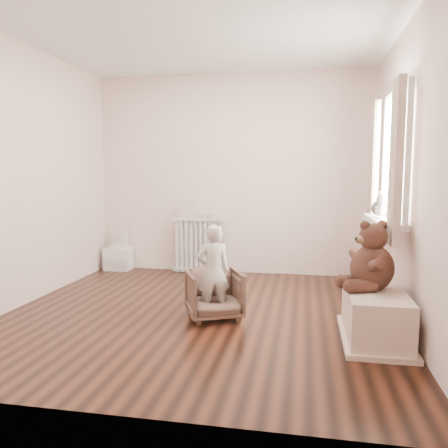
% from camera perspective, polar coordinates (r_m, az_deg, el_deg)
% --- Properties ---
extents(floor, '(3.60, 3.60, 0.01)m').
position_cam_1_polar(floor, '(4.21, -3.19, -11.53)').
color(floor, black).
rests_on(floor, ground).
extents(ceiling, '(3.60, 3.60, 0.01)m').
position_cam_1_polar(ceiling, '(4.21, -3.44, 24.44)').
color(ceiling, white).
rests_on(ceiling, ground).
extents(back_wall, '(3.60, 0.02, 2.60)m').
position_cam_1_polar(back_wall, '(5.77, 0.99, 6.46)').
color(back_wall, white).
rests_on(back_wall, ground).
extents(front_wall, '(3.60, 0.02, 2.60)m').
position_cam_1_polar(front_wall, '(2.30, -14.17, 6.29)').
color(front_wall, white).
rests_on(front_wall, ground).
extents(left_wall, '(0.02, 3.60, 2.60)m').
position_cam_1_polar(left_wall, '(4.77, -24.94, 5.87)').
color(left_wall, white).
rests_on(left_wall, ground).
extents(right_wall, '(0.02, 3.60, 2.60)m').
position_cam_1_polar(right_wall, '(3.98, 22.90, 5.96)').
color(right_wall, white).
rests_on(right_wall, ground).
extents(window, '(0.03, 0.90, 1.10)m').
position_cam_1_polar(window, '(4.27, 21.60, 8.03)').
color(window, white).
rests_on(window, right_wall).
extents(window_sill, '(0.22, 1.10, 0.06)m').
position_cam_1_polar(window_sill, '(4.27, 20.09, 0.29)').
color(window_sill, silver).
rests_on(window_sill, right_wall).
extents(curtain_left, '(0.06, 0.26, 1.30)m').
position_cam_1_polar(curtain_left, '(3.68, 21.56, 7.42)').
color(curtain_left, '#C3AC94').
rests_on(curtain_left, right_wall).
extents(curtain_right, '(0.06, 0.26, 1.30)m').
position_cam_1_polar(curtain_right, '(4.81, 18.98, 7.19)').
color(curtain_right, '#C3AC94').
rests_on(curtain_right, right_wall).
extents(radiator, '(0.69, 0.13, 0.72)m').
position_cam_1_polar(radiator, '(5.81, -3.40, -2.56)').
color(radiator, silver).
rests_on(radiator, floor).
extents(paper_doll, '(0.16, 0.01, 0.26)m').
position_cam_1_polar(paper_doll, '(5.79, -4.77, 2.04)').
color(paper_doll, beige).
rests_on(paper_doll, radiator).
extents(tin_a, '(0.10, 0.10, 0.06)m').
position_cam_1_polar(tin_a, '(5.74, -2.65, 1.01)').
color(tin_a, '#A59E8C').
rests_on(tin_a, radiator).
extents(tin_b, '(0.10, 0.10, 0.06)m').
position_cam_1_polar(tin_b, '(5.72, -1.46, 0.97)').
color(tin_b, '#A59E8C').
rests_on(tin_b, radiator).
extents(toy_vanity, '(0.35, 0.25, 0.56)m').
position_cam_1_polar(toy_vanity, '(6.16, -13.64, -3.29)').
color(toy_vanity, silver).
rests_on(toy_vanity, floor).
extents(armchair, '(0.63, 0.64, 0.44)m').
position_cam_1_polar(armchair, '(4.02, -1.29, -9.13)').
color(armchair, brown).
rests_on(armchair, floor).
extents(child, '(0.36, 0.31, 0.84)m').
position_cam_1_polar(child, '(3.92, -1.45, -6.22)').
color(child, beige).
rests_on(child, armchair).
extents(toy_bench, '(0.44, 0.84, 0.39)m').
position_cam_1_polar(toy_bench, '(3.70, 19.15, -11.17)').
color(toy_bench, beige).
rests_on(toy_bench, floor).
extents(teddy_bear, '(0.52, 0.46, 0.54)m').
position_cam_1_polar(teddy_bear, '(3.64, 18.83, -3.85)').
color(teddy_bear, '#321A13').
rests_on(teddy_bear, toy_bench).
extents(plush_cat, '(0.18, 0.28, 0.24)m').
position_cam_1_polar(plush_cat, '(4.36, 19.81, 2.13)').
color(plush_cat, '#6C685B').
rests_on(plush_cat, window_sill).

